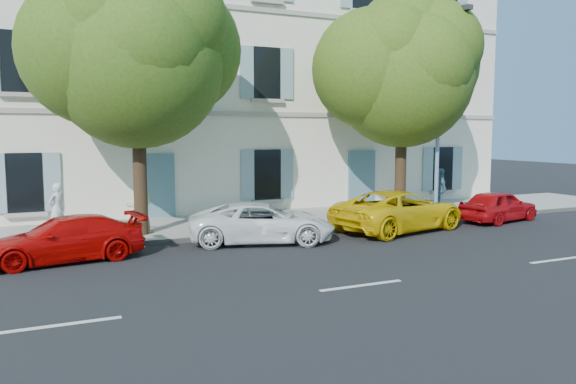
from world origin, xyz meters
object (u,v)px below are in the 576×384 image
street_lamp (441,101)px  pedestrian_a (57,209)px  pedestrian_c (441,189)px  tree_left (137,61)px  car_red_coupe (64,239)px  car_white_coupe (262,223)px  pedestrian_b (140,207)px  tree_right (402,78)px  car_yellow_supercar (399,211)px  car_red_hatchback (498,206)px

street_lamp → pedestrian_a: bearing=172.1°
pedestrian_c → tree_left: bearing=111.0°
car_red_coupe → car_white_coupe: bearing=84.9°
car_white_coupe → tree_left: (-3.19, 2.05, 4.79)m
pedestrian_c → pedestrian_b: bearing=110.0°
tree_left → pedestrian_c: bearing=3.2°
car_white_coupe → tree_right: 8.31m
car_yellow_supercar → car_red_hatchback: size_ratio=1.42×
car_yellow_supercar → car_red_hatchback: 4.48m
car_white_coupe → tree_left: size_ratio=0.53×
tree_right → pedestrian_a: 12.84m
pedestrian_b → car_red_hatchback: bearing=176.9°
car_yellow_supercar → car_red_hatchback: car_yellow_supercar is taller
car_red_hatchback → pedestrian_c: size_ratio=2.04×
car_white_coupe → pedestrian_a: pedestrian_a is taller
car_yellow_supercar → tree_right: size_ratio=0.61×
car_white_coupe → pedestrian_b: (-3.19, 2.25, 0.38)m
street_lamp → car_red_hatchback: bearing=-33.4°
car_yellow_supercar → pedestrian_c: size_ratio=2.90×
tree_right → pedestrian_a: bearing=175.7°
tree_right → pedestrian_b: bearing=179.4°
car_red_coupe → pedestrian_a: 3.29m
car_red_hatchback → tree_left: bearing=68.5°
car_red_coupe → car_yellow_supercar: bearing=83.8°
pedestrian_a → pedestrian_c: 14.47m
car_red_hatchback → pedestrian_b: size_ratio=2.07×
tree_left → pedestrian_a: 5.13m
tree_right → street_lamp: bearing=-40.0°
tree_left → pedestrian_c: tree_left is taller
car_white_coupe → tree_right: size_ratio=0.54×
car_yellow_supercar → street_lamp: 4.78m
car_red_coupe → pedestrian_b: (2.32, 2.46, 0.41)m
car_white_coupe → pedestrian_c: bearing=-55.4°
car_yellow_supercar → tree_right: tree_right is taller
tree_left → pedestrian_c: 12.90m
car_yellow_supercar → tree_left: bearing=61.8°
pedestrian_a → pedestrian_b: size_ratio=0.96×
tree_right → pedestrian_a: tree_right is taller
car_white_coupe → tree_right: bearing=-54.2°
car_white_coupe → pedestrian_c: size_ratio=2.56×
car_red_hatchback → pedestrian_a: bearing=66.1°
tree_right → pedestrian_c: (2.41, 0.58, -4.30)m
tree_right → pedestrian_a: (-12.05, 0.91, -4.35)m
car_red_coupe → street_lamp: street_lamp is taller
street_lamp → pedestrian_a: (-13.14, 1.82, -3.48)m
car_yellow_supercar → pedestrian_a: 10.91m
car_red_coupe → car_red_hatchback: bearing=83.8°
car_white_coupe → car_yellow_supercar: car_yellow_supercar is taller
street_lamp → pedestrian_a: 13.71m
street_lamp → pedestrian_c: size_ratio=4.48×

